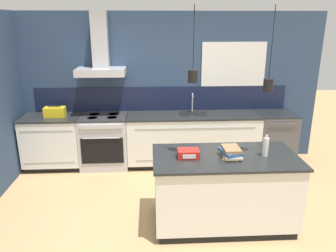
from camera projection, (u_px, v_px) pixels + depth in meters
ground_plane at (168, 217)px, 4.25m from camera, size 16.00×16.00×0.00m
wall_back at (158, 86)px, 5.74m from camera, size 5.60×2.22×2.60m
counter_run_left at (53, 142)px, 5.62m from camera, size 0.97×0.64×0.91m
counter_run_sink at (193, 139)px, 5.74m from camera, size 2.29×0.64×1.24m
oven_range at (105, 141)px, 5.66m from camera, size 0.80×0.66×0.91m
dishwasher at (274, 138)px, 5.82m from camera, size 0.64×0.65×0.91m
kitchen_island at (224, 190)px, 4.01m from camera, size 1.72×0.89×0.91m
bottle_on_island at (266, 146)px, 3.84m from camera, size 0.07×0.07×0.29m
book_stack at (231, 152)px, 3.81m from camera, size 0.25×0.32×0.12m
red_supply_box at (188, 154)px, 3.81m from camera, size 0.25×0.19×0.10m
yellow_toolbox at (55, 112)px, 5.46m from camera, size 0.34×0.18×0.19m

